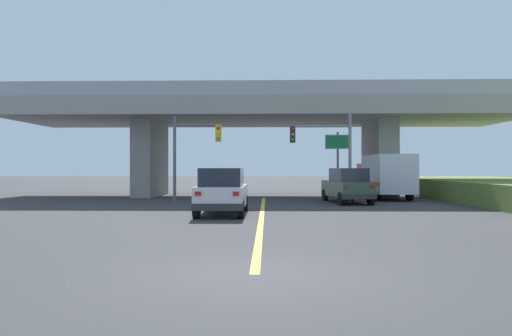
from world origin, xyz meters
TOP-DOWN VIEW (x-y plane):
  - ground at (0.00, 24.62)m, footprint 160.00×160.00m
  - overpass_bridge at (0.00, 24.62)m, footprint 35.54×9.46m
  - lane_divider_stripe at (0.00, 11.08)m, footprint 0.20×22.16m
  - suv_lead at (-1.71, 11.23)m, footprint 2.03×4.64m
  - suv_crossing at (4.88, 18.07)m, footprint 2.44×4.96m
  - box_truck at (8.06, 22.08)m, footprint 2.33×7.39m
  - traffic_signal_nearside at (3.85, 18.39)m, footprint 3.62×0.36m
  - traffic_signal_farside at (-4.14, 17.54)m, footprint 2.78×0.36m
  - highway_sign at (4.81, 21.17)m, footprint 1.67×0.17m

SIDE VIEW (x-z plane):
  - ground at x=0.00m, z-range 0.00..0.00m
  - lane_divider_stripe at x=0.00m, z-range 0.00..0.01m
  - suv_crossing at x=4.88m, z-range 0.00..2.02m
  - suv_lead at x=-1.71m, z-range 0.00..2.02m
  - box_truck at x=8.06m, z-range 0.10..2.98m
  - highway_sign at x=4.81m, z-range 1.03..5.39m
  - traffic_signal_farside at x=-4.14m, z-range 0.73..5.74m
  - traffic_signal_nearside at x=3.85m, z-range 0.68..5.99m
  - overpass_bridge at x=0.00m, z-range 1.73..9.26m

